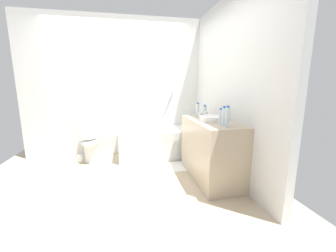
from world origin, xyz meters
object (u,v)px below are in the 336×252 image
toilet (91,141)px  water_bottle_2 (224,116)px  water_bottle_4 (221,117)px  drinking_glass_1 (206,115)px  water_bottle_1 (198,110)px  bathtub (161,142)px  sink_faucet (226,119)px  drinking_glass_0 (201,115)px  water_bottle_0 (205,111)px  water_bottle_3 (228,117)px  bath_mat (170,167)px  toilet_paper_roll (80,159)px  sink_basin (212,119)px

toilet → water_bottle_2: 2.40m
water_bottle_4 → drinking_glass_1: 0.51m
water_bottle_1 → bathtub: bearing=129.7°
sink_faucet → drinking_glass_0: drinking_glass_0 is taller
sink_faucet → water_bottle_0: (-0.18, 0.36, 0.06)m
sink_faucet → water_bottle_3: bearing=-114.2°
toilet → water_bottle_4: bearing=55.7°
drinking_glass_1 → bath_mat: (-0.51, 0.24, -0.90)m
toilet_paper_roll → sink_basin: bearing=-27.7°
bathtub → sink_basin: bearing=-63.5°
water_bottle_1 → water_bottle_2: size_ratio=0.90×
water_bottle_3 → drinking_glass_0: (-0.06, 0.76, -0.08)m
sink_faucet → bath_mat: 1.23m
toilet → drinking_glass_1: drinking_glass_1 is taller
sink_basin → bathtub: bearing=116.5°
sink_basin → bath_mat: size_ratio=0.69×
water_bottle_1 → bath_mat: water_bottle_1 is taller
bath_mat → water_bottle_4: bearing=-56.0°
water_bottle_3 → drinking_glass_0: 0.77m
bathtub → toilet: 1.28m
toilet → water_bottle_0: (1.84, -0.75, 0.57)m
sink_faucet → bath_mat: size_ratio=0.30×
sink_faucet → drinking_glass_0: 0.41m
sink_basin → water_bottle_1: water_bottle_1 is taller
water_bottle_2 → water_bottle_1: bearing=93.6°
water_bottle_2 → drinking_glass_0: 0.67m
water_bottle_0 → toilet_paper_roll: 2.33m
bathtub → water_bottle_0: bathtub is taller
water_bottle_0 → drinking_glass_0: water_bottle_0 is taller
water_bottle_1 → water_bottle_4: bearing=-86.3°
sink_faucet → drinking_glass_1: drinking_glass_1 is taller
drinking_glass_0 → water_bottle_0: bearing=21.7°
water_bottle_1 → drinking_glass_0: size_ratio=2.81×
bathtub → water_bottle_3: 1.76m
toilet_paper_roll → water_bottle_2: bearing=-34.7°
bath_mat → bathtub: bearing=93.7°
toilet → drinking_glass_0: (1.77, -0.78, 0.52)m
bathtub → water_bottle_3: bearing=-70.1°
water_bottle_0 → water_bottle_3: size_ratio=0.74×
bath_mat → water_bottle_1: bearing=-2.0°
bathtub → water_bottle_0: (0.57, -0.73, 0.66)m
water_bottle_4 → drinking_glass_0: (-0.06, 0.58, -0.06)m
water_bottle_0 → water_bottle_4: bearing=-92.0°
toilet → sink_faucet: 2.36m
water_bottle_0 → bathtub: bearing=127.9°
drinking_glass_0 → sink_faucet: bearing=-51.9°
water_bottle_2 → water_bottle_3: bearing=-90.2°
toilet → drinking_glass_1: 2.08m
water_bottle_2 → sink_faucet: bearing=60.2°
toilet → drinking_glass_0: bearing=68.7°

